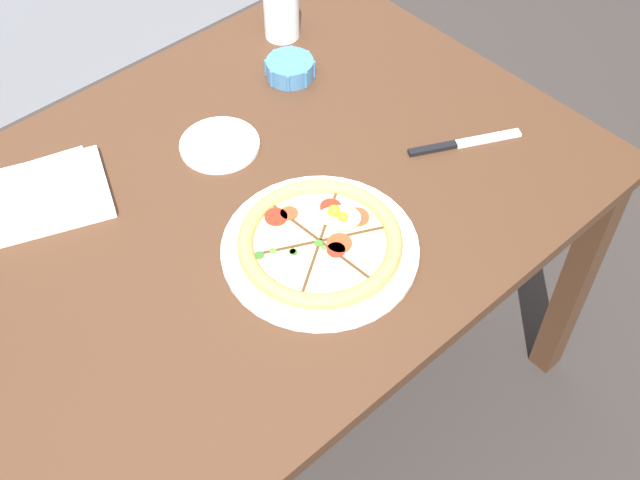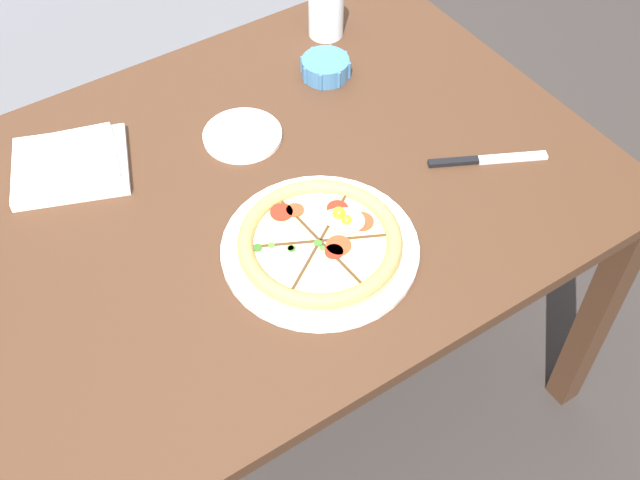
% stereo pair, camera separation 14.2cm
% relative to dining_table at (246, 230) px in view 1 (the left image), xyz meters
% --- Properties ---
extents(ground_plane, '(12.00, 12.00, 0.00)m').
position_rel_dining_table_xyz_m(ground_plane, '(0.00, 0.00, -0.66)').
color(ground_plane, '#2D2826').
extents(dining_table, '(1.36, 0.96, 0.75)m').
position_rel_dining_table_xyz_m(dining_table, '(0.00, 0.00, 0.00)').
color(dining_table, '#422819').
rests_on(dining_table, ground_plane).
extents(pizza, '(0.36, 0.36, 0.05)m').
position_rel_dining_table_xyz_m(pizza, '(0.02, -0.20, 0.11)').
color(pizza, white).
rests_on(pizza, dining_table).
extents(ramekin_bowl, '(0.11, 0.11, 0.04)m').
position_rel_dining_table_xyz_m(ramekin_bowl, '(0.31, 0.22, 0.12)').
color(ramekin_bowl, teal).
rests_on(ramekin_bowl, dining_table).
extents(napkin_folded, '(0.27, 0.26, 0.04)m').
position_rel_dining_table_xyz_m(napkin_folded, '(-0.27, 0.25, 0.11)').
color(napkin_folded, white).
rests_on(napkin_folded, dining_table).
extents(knife_main, '(0.22, 0.13, 0.01)m').
position_rel_dining_table_xyz_m(knife_main, '(0.43, -0.18, 0.10)').
color(knife_main, silver).
rests_on(knife_main, dining_table).
extents(water_glass, '(0.08, 0.08, 0.12)m').
position_rel_dining_table_xyz_m(water_glass, '(0.39, 0.35, 0.15)').
color(water_glass, white).
rests_on(water_glass, dining_table).
extents(side_saucer, '(0.16, 0.16, 0.01)m').
position_rel_dining_table_xyz_m(side_saucer, '(0.05, 0.14, 0.10)').
color(side_saucer, white).
rests_on(side_saucer, dining_table).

